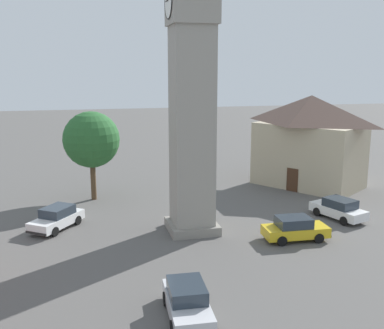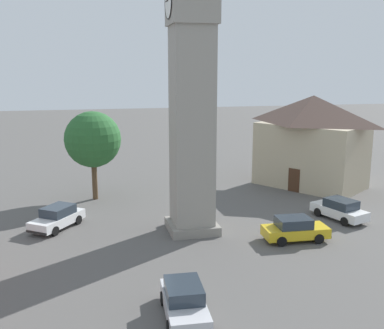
% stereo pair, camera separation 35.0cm
% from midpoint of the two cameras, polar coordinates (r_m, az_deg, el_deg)
% --- Properties ---
extents(ground_plane, '(200.00, 200.00, 0.00)m').
position_cam_midpoint_polar(ground_plane, '(30.72, -0.33, -8.38)').
color(ground_plane, '#565451').
extents(clock_tower, '(3.90, 3.90, 23.49)m').
position_cam_midpoint_polar(clock_tower, '(28.98, -0.36, 18.11)').
color(clock_tower, gray).
rests_on(clock_tower, ground).
extents(car_blue_kerb, '(4.23, 2.01, 1.53)m').
position_cam_midpoint_polar(car_blue_kerb, '(20.47, -1.13, -17.00)').
color(car_blue_kerb, silver).
rests_on(car_blue_kerb, ground).
extents(car_silver_kerb, '(4.32, 3.81, 1.53)m').
position_cam_midpoint_polar(car_silver_kerb, '(32.22, -17.14, -6.52)').
color(car_silver_kerb, white).
rests_on(car_silver_kerb, ground).
extents(car_red_corner, '(1.99, 4.22, 1.53)m').
position_cam_midpoint_polar(car_red_corner, '(29.53, 12.65, -7.96)').
color(car_red_corner, gold).
rests_on(car_red_corner, ground).
extents(car_white_side, '(4.45, 2.91, 1.53)m').
position_cam_midpoint_polar(car_white_side, '(34.45, 17.88, -5.37)').
color(car_white_side, white).
rests_on(car_white_side, ground).
extents(pedestrian, '(0.51, 0.36, 1.69)m').
position_cam_midpoint_polar(pedestrian, '(34.39, 2.00, -4.38)').
color(pedestrian, '#2D3351').
rests_on(pedestrian, ground).
extents(tree, '(4.63, 4.63, 7.41)m').
position_cam_midpoint_polar(tree, '(37.70, -12.95, 3.09)').
color(tree, brown).
rests_on(tree, ground).
extents(building_terrace_right, '(11.30, 10.34, 8.43)m').
position_cam_midpoint_polar(building_terrace_right, '(42.83, 14.52, 3.01)').
color(building_terrace_right, tan).
rests_on(building_terrace_right, ground).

